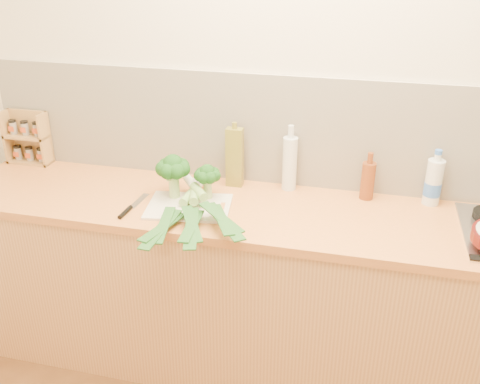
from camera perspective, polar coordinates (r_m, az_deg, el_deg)
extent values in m
plane|color=beige|center=(2.53, 6.66, 9.11)|extent=(3.50, 0.00, 3.50)
cube|color=silver|center=(2.56, 6.48, 6.26)|extent=(3.20, 0.02, 0.54)
cube|color=tan|center=(2.65, 4.80, -11.08)|extent=(3.20, 0.60, 0.86)
cube|color=#D0723D|center=(2.41, 5.19, -2.49)|extent=(3.20, 0.62, 0.04)
cube|color=beige|center=(2.43, -5.46, -1.56)|extent=(0.41, 0.32, 0.01)
cylinder|color=#A1C372|center=(2.50, -7.03, 0.55)|extent=(0.05, 0.05, 0.10)
sphere|color=#11390F|center=(2.45, -7.17, 2.90)|extent=(0.10, 0.10, 0.10)
sphere|color=#11390F|center=(2.44, -6.17, 2.46)|extent=(0.07, 0.07, 0.07)
sphere|color=#11390F|center=(2.48, -6.27, 2.80)|extent=(0.07, 0.07, 0.07)
sphere|color=#11390F|center=(2.50, -7.02, 2.96)|extent=(0.07, 0.07, 0.07)
sphere|color=#11390F|center=(2.49, -7.87, 2.80)|extent=(0.07, 0.07, 0.07)
sphere|color=#11390F|center=(2.45, -8.19, 2.46)|extent=(0.07, 0.07, 0.07)
sphere|color=#11390F|center=(2.42, -7.73, 2.17)|extent=(0.07, 0.07, 0.07)
sphere|color=#11390F|center=(2.42, -6.82, 2.17)|extent=(0.07, 0.07, 0.07)
cylinder|color=#A1C372|center=(2.48, -3.46, 0.24)|extent=(0.04, 0.04, 0.08)
sphere|color=#11390F|center=(2.44, -3.52, 2.10)|extent=(0.08, 0.08, 0.08)
sphere|color=#11390F|center=(2.44, -2.72, 1.75)|extent=(0.06, 0.06, 0.06)
sphere|color=#11390F|center=(2.46, -2.84, 2.03)|extent=(0.06, 0.06, 0.06)
sphere|color=#11390F|center=(2.48, -3.45, 2.15)|extent=(0.06, 0.06, 0.06)
sphere|color=#11390F|center=(2.47, -4.10, 2.03)|extent=(0.06, 0.06, 0.06)
sphere|color=#11390F|center=(2.44, -4.32, 1.76)|extent=(0.06, 0.06, 0.06)
sphere|color=#11390F|center=(2.42, -3.92, 1.52)|extent=(0.06, 0.06, 0.06)
sphere|color=#11390F|center=(2.41, -3.20, 1.52)|extent=(0.06, 0.06, 0.06)
cylinder|color=white|center=(2.57, -4.51, 0.70)|extent=(0.04, 0.12, 0.04)
cylinder|color=#79A854|center=(2.46, -5.50, -0.48)|extent=(0.05, 0.14, 0.04)
cube|color=#1F4E1C|center=(2.22, -8.21, -3.68)|extent=(0.11, 0.30, 0.02)
cube|color=#1F4E1C|center=(2.21, -8.42, -3.88)|extent=(0.06, 0.34, 0.01)
cube|color=#1F4E1C|center=(2.23, -8.11, -3.47)|extent=(0.09, 0.28, 0.02)
cylinder|color=white|center=(2.52, -4.80, 0.70)|extent=(0.07, 0.11, 0.04)
cylinder|color=#79A854|center=(2.42, -4.90, -0.40)|extent=(0.07, 0.13, 0.04)
cube|color=#1F4E1C|center=(2.18, -5.18, -3.59)|extent=(0.07, 0.30, 0.02)
cube|color=#1F4E1C|center=(2.16, -5.21, -3.81)|extent=(0.14, 0.34, 0.01)
cube|color=#1F4E1C|center=(2.19, -5.17, -3.37)|extent=(0.17, 0.27, 0.02)
cylinder|color=white|center=(2.52, -5.28, 1.06)|extent=(0.10, 0.11, 0.04)
cylinder|color=#79A854|center=(2.42, -4.41, 0.03)|extent=(0.11, 0.13, 0.04)
cube|color=#1F4E1C|center=(2.18, -1.94, -2.92)|extent=(0.18, 0.29, 0.02)
cube|color=#1F4E1C|center=(2.17, -1.75, -3.11)|extent=(0.25, 0.30, 0.01)
cube|color=#1F4E1C|center=(2.19, -2.04, -2.72)|extent=(0.24, 0.22, 0.02)
cube|color=silver|center=(2.52, -10.71, -0.94)|extent=(0.04, 0.16, 0.00)
cylinder|color=black|center=(2.42, -12.15, -2.11)|extent=(0.03, 0.11, 0.02)
cube|color=tan|center=(3.10, -21.41, 5.64)|extent=(0.24, 0.01, 0.28)
cube|color=tan|center=(3.12, -21.39, 3.07)|extent=(0.24, 0.09, 0.01)
cube|color=tan|center=(3.07, -21.82, 5.55)|extent=(0.24, 0.09, 0.01)
cube|color=tan|center=(3.14, -23.48, 5.49)|extent=(0.01, 0.09, 0.28)
cube|color=tan|center=(3.01, -20.03, 5.28)|extent=(0.01, 0.09, 0.28)
cylinder|color=gray|center=(3.14, -22.58, 3.84)|extent=(0.04, 0.04, 0.07)
cylinder|color=gray|center=(3.10, -21.51, 3.75)|extent=(0.04, 0.04, 0.07)
cylinder|color=gray|center=(3.06, -20.41, 3.66)|extent=(0.04, 0.04, 0.07)
cylinder|color=gray|center=(3.10, -23.03, 6.32)|extent=(0.04, 0.04, 0.07)
cylinder|color=gray|center=(3.06, -21.95, 6.27)|extent=(0.04, 0.04, 0.07)
cylinder|color=gray|center=(3.02, -20.83, 6.21)|extent=(0.04, 0.04, 0.07)
cube|color=olive|center=(2.58, -0.57, 3.71)|extent=(0.08, 0.05, 0.29)
cylinder|color=olive|center=(2.53, -0.59, 7.11)|extent=(0.02, 0.02, 0.03)
cylinder|color=silver|center=(2.56, 5.32, 3.03)|extent=(0.07, 0.07, 0.26)
cylinder|color=silver|center=(2.51, 5.47, 6.42)|extent=(0.03, 0.03, 0.06)
cylinder|color=brown|center=(2.54, 13.47, 1.17)|extent=(0.06, 0.06, 0.18)
cylinder|color=brown|center=(2.50, 13.73, 3.55)|extent=(0.03, 0.03, 0.05)
cylinder|color=silver|center=(2.57, 19.93, 0.98)|extent=(0.08, 0.08, 0.21)
cylinder|color=silver|center=(2.52, 20.34, 3.49)|extent=(0.03, 0.03, 0.03)
cylinder|color=blue|center=(2.58, 19.82, 0.33)|extent=(0.08, 0.08, 0.06)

